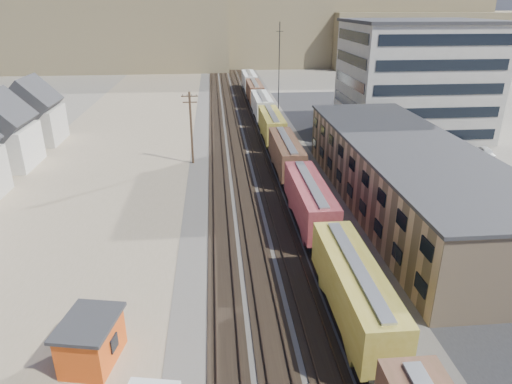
{
  "coord_description": "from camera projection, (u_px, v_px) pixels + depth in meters",
  "views": [
    {
      "loc": [
        -5.3,
        -19.27,
        20.82
      ],
      "look_at": [
        -1.34,
        23.48,
        3.0
      ],
      "focal_mm": 32.0,
      "sensor_mm": 36.0,
      "label": 1
    }
  ],
  "objects": [
    {
      "name": "parked_car_far",
      "position": [
        486.0,
        152.0,
        66.43
      ],
      "size": [
        2.24,
        4.26,
        1.38
      ],
      "primitive_type": "imported",
      "rotation": [
        0.0,
        0.0,
        -0.16
      ],
      "color": "white",
      "rests_on": "ground"
    },
    {
      "name": "asphalt_lot",
      "position": [
        424.0,
        173.0,
        60.21
      ],
      "size": [
        26.0,
        120.0,
        0.04
      ],
      "primitive_type": "cube",
      "color": "#232326",
      "rests_on": "ground"
    },
    {
      "name": "freight_train",
      "position": [
        278.0,
        138.0,
        66.08
      ],
      "size": [
        3.0,
        119.74,
        4.46
      ],
      "color": "black",
      "rests_on": "ground"
    },
    {
      "name": "parked_car_blue",
      "position": [
        384.0,
        141.0,
        71.77
      ],
      "size": [
        4.4,
        5.47,
        1.38
      ],
      "primitive_type": "imported",
      "rotation": [
        0.0,
        0.0,
        0.5
      ],
      "color": "navy",
      "rests_on": "ground"
    },
    {
      "name": "utility_pole_north",
      "position": [
        191.0,
        126.0,
        62.03
      ],
      "size": [
        2.2,
        0.32,
        10.0
      ],
      "color": "#382619",
      "rests_on": "ground"
    },
    {
      "name": "ballast_bed",
      "position": [
        249.0,
        145.0,
        72.13
      ],
      "size": [
        18.0,
        200.0,
        0.06
      ],
      "primitive_type": "cube",
      "color": "#4C4742",
      "rests_on": "ground"
    },
    {
      "name": "warehouse",
      "position": [
        406.0,
        176.0,
        49.02
      ],
      "size": [
        12.4,
        40.4,
        7.25
      ],
      "color": "tan",
      "rests_on": "ground"
    },
    {
      "name": "radio_mast",
      "position": [
        279.0,
        77.0,
        78.35
      ],
      "size": [
        1.2,
        0.16,
        18.0
      ],
      "color": "black",
      "rests_on": "ground"
    },
    {
      "name": "hills_north",
      "position": [
        225.0,
        22.0,
        175.2
      ],
      "size": [
        265.0,
        80.0,
        32.0
      ],
      "color": "brown",
      "rests_on": "ground"
    },
    {
      "name": "rail_tracks",
      "position": [
        246.0,
        145.0,
        72.05
      ],
      "size": [
        11.4,
        200.0,
        0.24
      ],
      "color": "black",
      "rests_on": "ground"
    },
    {
      "name": "dirt_yard",
      "position": [
        107.0,
        171.0,
        61.23
      ],
      "size": [
        24.0,
        180.0,
        0.03
      ],
      "primitive_type": "cube",
      "color": "gray",
      "rests_on": "ground"
    },
    {
      "name": "office_tower",
      "position": [
        414.0,
        79.0,
        75.53
      ],
      "size": [
        22.6,
        18.6,
        18.45
      ],
      "color": "#9E998E",
      "rests_on": "ground"
    },
    {
      "name": "maintenance_shed",
      "position": [
        91.0,
        341.0,
        28.1
      ],
      "size": [
        4.02,
        4.76,
        3.08
      ],
      "color": "#CE4913",
      "rests_on": "ground"
    }
  ]
}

